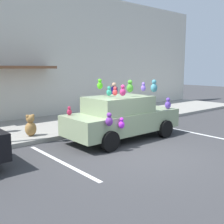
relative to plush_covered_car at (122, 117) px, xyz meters
The scene contains 8 objects.
ground_plane 1.99m from the plush_covered_car, 113.52° to the right, with size 60.00×60.00×0.00m, color #38383A.
sidewalk 3.48m from the plush_covered_car, 102.33° to the left, with size 24.00×4.00×0.15m, color gray.
storefront_building 6.02m from the plush_covered_car, 97.69° to the left, with size 24.00×1.25×6.40m.
parking_stripe_front 2.96m from the plush_covered_car, 13.62° to the right, with size 0.12×3.60×0.01m, color silver.
parking_stripe_rear 3.07m from the plush_covered_car, 166.90° to the right, with size 0.12×3.60×0.01m, color silver.
plush_covered_car is the anchor object (origin of this frame).
teddy_bear_on_sidewalk 3.23m from the plush_covered_car, 142.26° to the left, with size 0.40×0.34×0.77m.
pedestrian_walking_past 4.38m from the plush_covered_car, 52.84° to the left, with size 0.34×0.34×1.64m.
Camera 1 is at (-5.66, -5.29, 2.52)m, focal length 43.49 mm.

